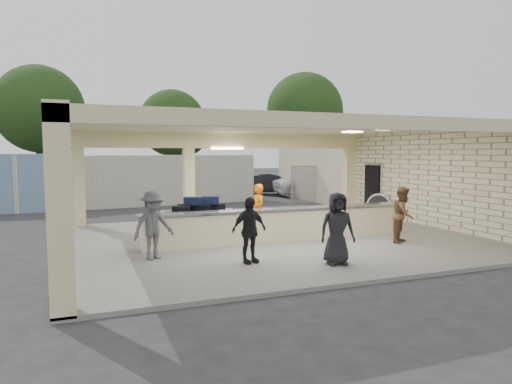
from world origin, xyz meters
name	(u,v)px	position (x,y,z in m)	size (l,w,h in m)	color
ground	(272,241)	(0.00, 0.00, 0.00)	(120.00, 120.00, 0.00)	#262629
pavilion	(270,196)	(0.21, 0.66, 1.35)	(12.01, 10.00, 3.55)	#65635E
baggage_counter	(279,225)	(0.00, -0.50, 0.59)	(8.20, 0.58, 0.98)	beige
luggage_cart	(198,217)	(-2.20, 0.51, 0.80)	(2.41, 1.69, 1.31)	silver
drum_fan	(378,205)	(5.50, 2.14, 0.64)	(0.91, 0.80, 1.01)	silver
baggage_handler	(258,211)	(-0.36, 0.30, 0.93)	(0.61, 0.33, 1.66)	orange
passenger_a	(403,215)	(3.33, -1.98, 0.92)	(0.80, 0.35, 1.64)	brown
passenger_b	(249,230)	(-1.76, -2.70, 0.89)	(0.93, 0.34, 1.59)	black
passenger_c	(153,225)	(-3.83, -1.50, 0.95)	(1.10, 0.39, 1.71)	#505055
passenger_d	(337,228)	(0.13, -3.56, 0.95)	(0.83, 0.34, 1.70)	black
car_white_a	(314,185)	(8.23, 12.51, 0.70)	(2.33, 4.92, 1.41)	white
car_white_b	(365,180)	(13.18, 14.11, 0.80)	(1.89, 5.06, 1.60)	white
car_dark	(272,184)	(6.20, 14.39, 0.68)	(1.44, 4.09, 1.36)	black
container_white	(142,180)	(-2.40, 11.65, 1.29)	(11.91, 2.38, 2.58)	beige
fence	(385,181)	(11.00, 9.00, 1.05)	(12.06, 0.06, 2.03)	gray
tree_left	(44,113)	(-7.68, 24.16, 5.59)	(6.60, 6.30, 9.00)	#382619
tree_mid	(176,126)	(2.32, 26.16, 4.96)	(6.00, 5.60, 8.00)	#382619
tree_right	(307,114)	(14.32, 25.16, 6.21)	(7.20, 7.00, 10.00)	#382619
adjacent_building	(354,172)	(9.50, 10.00, 1.60)	(6.00, 8.00, 3.20)	beige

